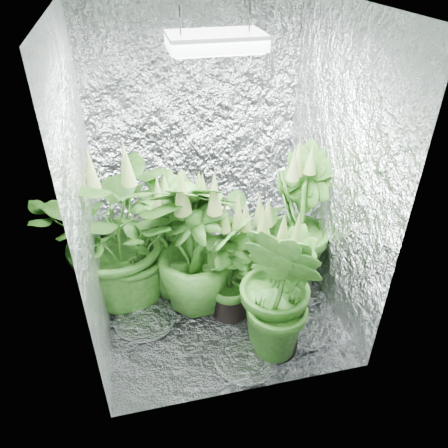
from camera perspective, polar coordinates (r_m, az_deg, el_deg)
ground at (r=3.33m, az=-0.77°, el=-9.82°), size 1.60×1.60×0.00m
walls at (r=2.74m, az=-0.92°, el=5.50°), size 1.62×1.62×2.00m
ceiling at (r=2.43m, az=-1.16°, el=26.76°), size 1.60×1.60×0.01m
grow_lamp at (r=2.45m, az=-1.11°, el=22.72°), size 0.50×0.30×0.22m
plant_a at (r=3.08m, az=-13.36°, el=-1.12°), size 1.33×1.33×1.22m
plant_b at (r=3.31m, az=-2.82°, el=-0.84°), size 0.59×0.59×0.92m
plant_c at (r=3.24m, az=9.49°, el=0.43°), size 0.64×0.64×1.15m
plant_d at (r=2.98m, az=-3.74°, el=-2.93°), size 0.71×0.71×1.13m
plant_e at (r=3.04m, az=4.91°, el=-4.58°), size 0.98×0.98×0.88m
plant_f at (r=2.96m, az=0.86°, el=-5.61°), size 0.62×0.62×0.92m
plant_g at (r=2.68m, az=7.38°, el=-8.44°), size 0.69×0.69×1.11m
plant_h at (r=3.17m, az=-7.22°, el=-1.97°), size 0.65×0.65×0.99m
circulation_fan at (r=3.64m, az=7.51°, el=-2.90°), size 0.13×0.29×0.33m
plant_label at (r=2.82m, az=8.50°, el=-11.81°), size 0.06×0.05×0.08m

